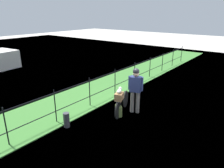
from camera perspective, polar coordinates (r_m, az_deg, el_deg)
ground_plane at (r=7.85m, az=9.48°, el=-7.86°), size 60.00×60.00×0.00m
grass_strip at (r=9.42m, az=-6.24°, el=-2.90°), size 27.00×2.40×0.03m
iron_fence at (r=8.67m, az=-2.42°, el=-0.15°), size 18.04×0.04×1.17m
bicycle_main at (r=7.67m, az=2.70°, el=-5.42°), size 1.56×0.58×0.65m
wooden_crate at (r=7.19m, az=1.96°, el=-3.41°), size 0.43×0.35×0.25m
terrier_dog at (r=7.13m, az=2.04°, el=-1.83°), size 0.32×0.22×0.18m
cyclist_person at (r=7.48m, az=6.45°, el=-0.74°), size 0.38×0.52×1.68m
backpack_on_paving at (r=7.47m, az=1.81°, el=-7.32°), size 0.31×0.33×0.40m
mooring_bollard at (r=6.94m, az=-12.35°, el=-9.57°), size 0.20×0.20×0.49m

